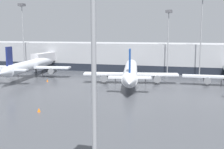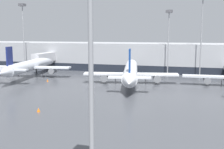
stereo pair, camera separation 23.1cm
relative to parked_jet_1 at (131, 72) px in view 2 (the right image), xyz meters
name	(u,v)px [view 2 (the right image)]	position (x,y,z in m)	size (l,w,h in m)	color
terminal_building	(108,56)	(-13.99, 26.27, 1.60)	(160.00, 26.67, 9.00)	#9EA0A5
parked_jet_1	(131,72)	(0.00, 0.00, 0.00)	(22.97, 35.33, 9.08)	silver
parked_jet_2	(31,65)	(-29.03, 2.36, 0.38)	(22.35, 36.25, 9.07)	silver
traffic_cone_2	(39,110)	(-8.27, -28.71, -2.58)	(0.50, 0.50, 0.63)	orange
traffic_cone_3	(48,80)	(-20.96, -3.17, -2.60)	(0.43, 0.43, 0.58)	orange
apron_light_mast_3	(23,19)	(-38.96, 14.17, 13.80)	(1.80, 1.80, 21.63)	gray
apron_light_mast_5	(169,24)	(7.40, 16.28, 11.86)	(1.80, 1.80, 18.75)	gray
apron_light_mast_6	(202,15)	(16.39, 15.76, 14.31)	(1.80, 1.80, 22.40)	gray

